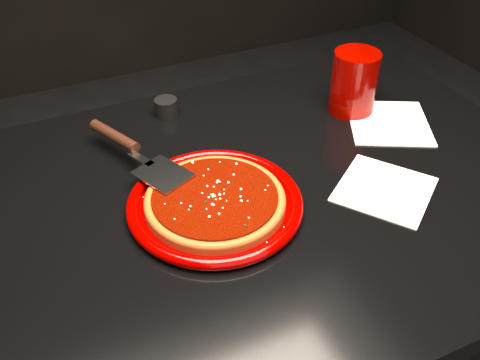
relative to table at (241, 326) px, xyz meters
name	(u,v)px	position (x,y,z in m)	size (l,w,h in m)	color
table	(241,326)	(0.00, 0.00, 0.00)	(1.20, 0.80, 0.75)	black
plate	(215,203)	(-0.06, -0.01, 0.39)	(0.30, 0.30, 0.02)	#810000
pizza_crust	(215,202)	(-0.06, -0.01, 0.39)	(0.24, 0.24, 0.01)	brown
pizza_crust_rim	(215,199)	(-0.06, -0.01, 0.40)	(0.24, 0.24, 0.02)	brown
pizza_sauce	(215,197)	(-0.06, -0.01, 0.40)	(0.21, 0.21, 0.01)	#660C00
parmesan_dusting	(215,195)	(-0.06, -0.01, 0.41)	(0.20, 0.20, 0.01)	#F3E7BA
basil_flecks	(215,195)	(-0.06, -0.01, 0.40)	(0.19, 0.19, 0.00)	black
pizza_server	(138,152)	(-0.14, 0.15, 0.41)	(0.09, 0.31, 0.02)	#BBBDC2
cup	(354,83)	(0.33, 0.16, 0.44)	(0.10, 0.10, 0.13)	#7E0200
napkin_a	(384,189)	(0.24, -0.09, 0.38)	(0.15, 0.15, 0.00)	white
napkin_b	(389,123)	(0.38, 0.08, 0.38)	(0.16, 0.17, 0.00)	white
ramekin	(166,107)	(-0.03, 0.31, 0.39)	(0.05, 0.05, 0.04)	black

